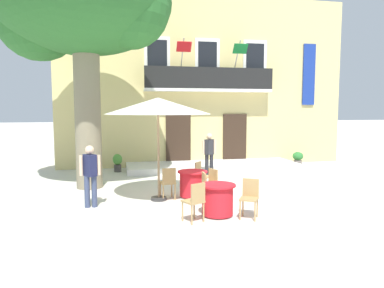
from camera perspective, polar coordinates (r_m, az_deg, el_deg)
name	(u,v)px	position (r m, az deg, el deg)	size (l,w,h in m)	color
ground_plane	(219,191)	(11.23, 4.38, -7.47)	(120.00, 120.00, 0.00)	beige
building_facade	(197,84)	(17.96, 0.88, 9.50)	(13.00, 5.09, 7.50)	#DBC67F
entrance_step_platform	(212,166)	(15.19, 3.27, -3.52)	(7.17, 2.04, 0.25)	silver
plane_tree	(82,8)	(12.33, -17.11, 20.00)	(5.55, 4.87, 7.46)	#7F755B
cafe_table_near_tree	(218,199)	(8.64, 4.11, -8.81)	(0.86, 0.86, 0.76)	red
cafe_chair_near_tree_0	(195,199)	(8.08, 0.51, -8.83)	(0.54, 0.54, 0.91)	tan
cafe_chair_near_tree_1	(250,196)	(8.53, 9.17, -8.12)	(0.55, 0.55, 0.91)	tan
cafe_chair_near_tree_2	(208,187)	(9.30, 2.55, -6.89)	(0.41, 0.41, 0.91)	tan
cafe_table_middle	(193,184)	(10.39, 0.09, -6.33)	(0.86, 0.86, 0.76)	red
cafe_chair_middle_0	(168,181)	(10.07, -3.82, -5.93)	(0.45, 0.45, 0.91)	tan
cafe_chair_middle_1	(210,183)	(9.80, 2.89, -6.25)	(0.52, 0.52, 0.91)	tan
cafe_chair_middle_2	(201,174)	(11.05, 1.46, -4.87)	(0.56, 0.56, 0.91)	tan
cafe_umbrella	(158,106)	(9.84, -5.45, 5.99)	(2.90, 2.90, 2.85)	#997A56
ground_planter_left	(118,162)	(14.74, -11.79, -2.81)	(0.38, 0.38, 0.73)	#47423D
ground_planter_right	(298,158)	(16.61, 16.52, -2.17)	(0.47, 0.47, 0.63)	slate
pedestrian_near_entrance	(209,152)	(13.36, 2.75, -1.32)	(0.53, 0.38, 1.64)	#232328
pedestrian_mid_plaza	(90,173)	(9.59, -15.93, -4.41)	(0.53, 0.40, 1.61)	#384260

